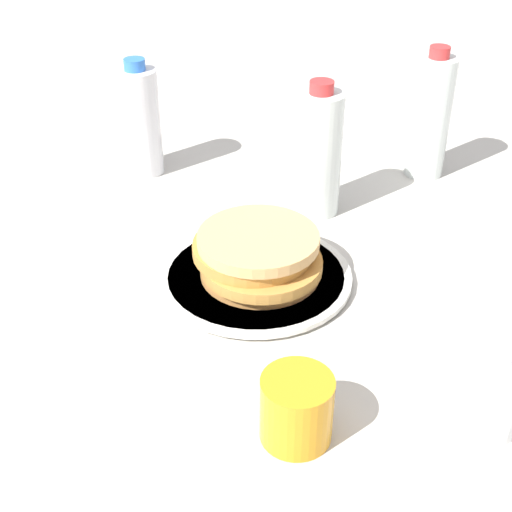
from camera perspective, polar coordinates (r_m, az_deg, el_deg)
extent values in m
plane|color=#BCB7AD|center=(0.94, 1.12, -2.20)|extent=(4.00, 4.00, 0.00)
cylinder|color=silver|center=(0.94, 0.00, -1.72)|extent=(0.23, 0.23, 0.01)
cylinder|color=silver|center=(0.94, 0.00, -1.60)|extent=(0.25, 0.25, 0.01)
cylinder|color=#BC7E3F|center=(0.94, 0.34, -1.07)|extent=(0.16, 0.16, 0.01)
cylinder|color=#BF863D|center=(0.92, 0.41, -0.55)|extent=(0.16, 0.16, 0.02)
cylinder|color=#BA8038|center=(0.92, -0.24, 0.64)|extent=(0.16, 0.16, 0.02)
cylinder|color=tan|center=(0.91, 0.19, 1.33)|extent=(0.16, 0.16, 0.02)
cylinder|color=orange|center=(0.72, 3.26, -12.09)|extent=(0.07, 0.07, 0.07)
cylinder|color=white|center=(0.76, 17.78, -10.04)|extent=(0.08, 0.08, 0.09)
cylinder|color=white|center=(0.73, 18.52, -6.83)|extent=(0.05, 0.05, 0.02)
cylinder|color=silver|center=(1.21, 13.76, 10.67)|extent=(0.06, 0.06, 0.20)
cylinder|color=red|center=(1.18, 14.48, 15.52)|extent=(0.03, 0.03, 0.02)
cylinder|color=silver|center=(1.07, 5.00, 8.09)|extent=(0.07, 0.07, 0.19)
cylinder|color=red|center=(1.03, 5.28, 13.30)|extent=(0.03, 0.03, 0.02)
cylinder|color=white|center=(1.20, -9.26, 10.49)|extent=(0.07, 0.07, 0.18)
cylinder|color=blue|center=(1.17, -9.70, 14.87)|extent=(0.03, 0.03, 0.02)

